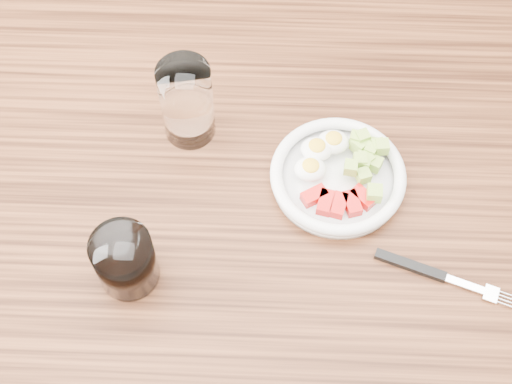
% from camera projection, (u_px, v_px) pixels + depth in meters
% --- Properties ---
extents(ground, '(4.00, 4.00, 0.00)m').
position_uv_depth(ground, '(260.00, 367.00, 1.64)').
color(ground, brown).
rests_on(ground, ground).
extents(dining_table, '(1.50, 0.90, 0.77)m').
position_uv_depth(dining_table, '(262.00, 241.00, 1.06)').
color(dining_table, brown).
rests_on(dining_table, ground).
extents(bowl, '(0.19, 0.19, 0.05)m').
position_uv_depth(bowl, '(338.00, 173.00, 0.98)').
color(bowl, white).
rests_on(bowl, dining_table).
extents(fork, '(0.19, 0.08, 0.01)m').
position_uv_depth(fork, '(430.00, 272.00, 0.92)').
color(fork, black).
rests_on(fork, dining_table).
extents(water_glass, '(0.07, 0.07, 0.13)m').
position_uv_depth(water_glass, '(187.00, 102.00, 0.98)').
color(water_glass, white).
rests_on(water_glass, dining_table).
extents(coffee_glass, '(0.08, 0.08, 0.09)m').
position_uv_depth(coffee_glass, '(125.00, 261.00, 0.88)').
color(coffee_glass, white).
rests_on(coffee_glass, dining_table).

